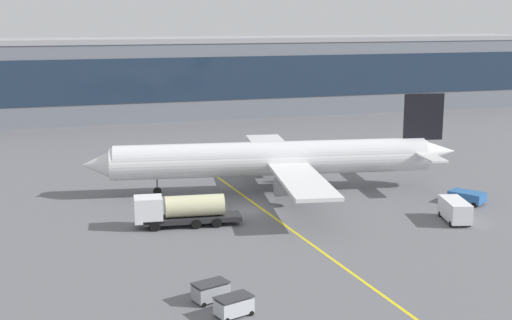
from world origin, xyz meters
TOP-DOWN VIEW (x-y plane):
  - ground_plane at (0.00, 0.00)m, footprint 700.00×700.00m
  - apron_lead_in_line at (1.76, 2.00)m, footprint 4.99×79.88m
  - terminal_building at (12.01, 74.05)m, footprint 153.34×16.88m
  - main_airliner at (5.82, 7.04)m, footprint 46.05×36.85m
  - fuel_tanker at (-8.02, -3.66)m, footprint 11.00×3.64m
  - pushback_tug at (25.03, -4.92)m, footprint 3.99×4.44m
  - crew_van at (19.64, -10.65)m, footprint 3.29×5.37m
  - baggage_cart_0 at (-8.55, -25.90)m, footprint 2.99×2.28m
  - baggage_cart_1 at (-9.51, -22.85)m, footprint 2.99×2.28m

SIDE VIEW (x-z plane):
  - ground_plane at x=0.00m, z-range 0.00..0.00m
  - apron_lead_in_line at x=1.76m, z-range 0.00..0.01m
  - baggage_cart_0 at x=-8.55m, z-range 0.04..1.52m
  - baggage_cart_1 at x=-9.51m, z-range 0.04..1.52m
  - pushback_tug at x=25.03m, z-range 0.15..1.55m
  - crew_van at x=19.64m, z-range 0.16..2.46m
  - fuel_tanker at x=-8.02m, z-range 0.12..3.37m
  - main_airliner at x=5.82m, z-range -1.73..9.99m
  - terminal_building at x=12.01m, z-range 0.02..16.65m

